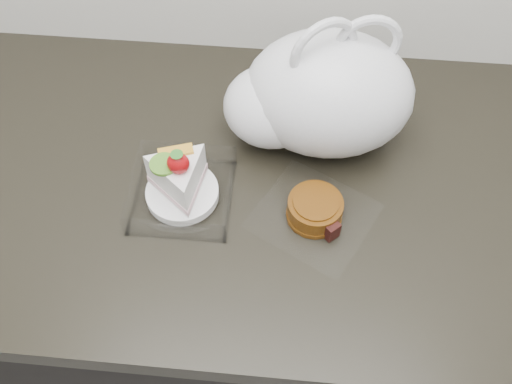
% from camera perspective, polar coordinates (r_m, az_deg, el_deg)
% --- Properties ---
extents(counter, '(2.04, 0.64, 0.90)m').
position_cam_1_polar(counter, '(1.31, 0.80, -10.35)').
color(counter, black).
rests_on(counter, ground).
extents(cake_tray, '(0.16, 0.16, 0.12)m').
position_cam_1_polar(cake_tray, '(0.88, -7.51, 0.66)').
color(cake_tray, white).
rests_on(cake_tray, counter).
extents(mooncake_wrap, '(0.22, 0.22, 0.04)m').
position_cam_1_polar(mooncake_wrap, '(0.87, 5.95, -1.90)').
color(mooncake_wrap, white).
rests_on(mooncake_wrap, counter).
extents(plastic_bag, '(0.35, 0.29, 0.25)m').
position_cam_1_polar(plastic_bag, '(0.91, 6.15, 9.57)').
color(plastic_bag, white).
rests_on(plastic_bag, counter).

